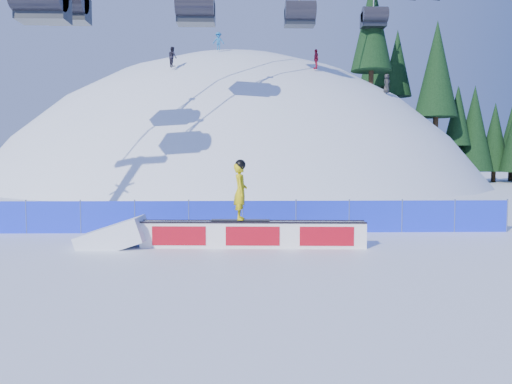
{
  "coord_description": "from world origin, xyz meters",
  "views": [
    {
      "loc": [
        1.08,
        -14.0,
        2.82
      ],
      "look_at": [
        1.48,
        3.46,
        1.6
      ],
      "focal_mm": 35.0,
      "sensor_mm": 36.0,
      "label": 1
    }
  ],
  "objects": [
    {
      "name": "ground",
      "position": [
        0.0,
        0.0,
        0.0
      ],
      "size": [
        160.0,
        160.0,
        0.0
      ],
      "primitive_type": "plane",
      "color": "white",
      "rests_on": "ground"
    },
    {
      "name": "snow_hill",
      "position": [
        0.0,
        42.0,
        -18.0
      ],
      "size": [
        64.0,
        64.0,
        64.0
      ],
      "color": "white",
      "rests_on": "ground"
    },
    {
      "name": "safety_fence",
      "position": [
        0.0,
        4.5,
        0.6
      ],
      "size": [
        22.05,
        0.05,
        1.3
      ],
      "color": "#1831EC",
      "rests_on": "ground"
    },
    {
      "name": "snowboarder",
      "position": [
        0.95,
        1.46,
        1.78
      ],
      "size": [
        1.84,
        0.65,
        1.91
      ],
      "rotation": [
        0.0,
        0.0,
        1.56
      ],
      "color": "black",
      "rests_on": "rail_box"
    },
    {
      "name": "snow_ramp",
      "position": [
        -3.05,
        1.63,
        0.0
      ],
      "size": [
        2.22,
        1.44,
        1.35
      ],
      "primitive_type": null,
      "rotation": [
        0.0,
        -0.31,
        -0.04
      ],
      "color": "white",
      "rests_on": "ground"
    },
    {
      "name": "rail_box",
      "position": [
        1.33,
        1.44,
        0.42
      ],
      "size": [
        7.03,
        0.79,
        0.84
      ],
      "rotation": [
        0.0,
        0.0,
        -0.04
      ],
      "color": "white",
      "rests_on": "ground"
    },
    {
      "name": "distant_skiers",
      "position": [
        2.7,
        30.54,
        11.58
      ],
      "size": [
        19.5,
        6.86,
        5.95
      ],
      "color": "black",
      "rests_on": "ground"
    },
    {
      "name": "treeline",
      "position": [
        25.52,
        42.18,
        8.72
      ],
      "size": [
        26.8,
        12.6,
        20.37
      ],
      "color": "#362315",
      "rests_on": "ground"
    }
  ]
}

